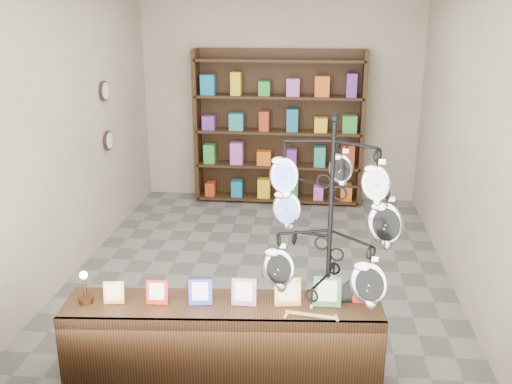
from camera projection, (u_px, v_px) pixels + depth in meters
The scene contains 6 objects.
ground at pixel (262, 266), 6.33m from camera, with size 5.00×5.00×0.00m, color slate.
room_envelope at pixel (263, 100), 5.77m from camera, with size 5.00×5.00×5.00m.
display_tree at pixel (330, 231), 4.15m from camera, with size 1.07×1.04×2.05m.
front_shelf at pixel (223, 338), 4.42m from camera, with size 2.45×0.70×0.85m.
back_shelving at pixel (279, 133), 8.19m from camera, with size 2.42×0.36×2.20m.
wall_clocks at pixel (106, 116), 6.84m from camera, with size 0.03×0.24×0.84m.
Camera 1 is at (0.57, -5.75, 2.73)m, focal length 40.00 mm.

